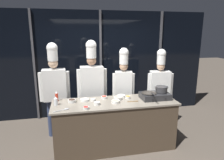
# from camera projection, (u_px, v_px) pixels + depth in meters

# --- Properties ---
(ground_plane) EXTENTS (24.00, 24.00, 0.00)m
(ground_plane) POSITION_uv_depth(u_px,v_px,m) (115.00, 146.00, 3.89)
(ground_plane) COLOR brown
(window_wall_back) EXTENTS (5.76, 0.09, 2.70)m
(window_wall_back) POSITION_uv_depth(u_px,v_px,m) (101.00, 64.00, 5.21)
(window_wall_back) COLOR black
(window_wall_back) RESTS_ON ground_plane
(demo_counter) EXTENTS (2.28, 0.72, 0.92)m
(demo_counter) POSITION_uv_depth(u_px,v_px,m) (115.00, 125.00, 3.78)
(demo_counter) COLOR #4C3D2D
(demo_counter) RESTS_ON ground_plane
(portable_stove) EXTENTS (0.55, 0.37, 0.12)m
(portable_stove) POSITION_uv_depth(u_px,v_px,m) (155.00, 96.00, 3.82)
(portable_stove) COLOR #28282B
(portable_stove) RESTS_ON demo_counter
(frying_pan) EXTENTS (0.29, 0.49, 0.05)m
(frying_pan) POSITION_uv_depth(u_px,v_px,m) (149.00, 92.00, 3.77)
(frying_pan) COLOR #38332D
(frying_pan) RESTS_ON portable_stove
(stock_pot) EXTENTS (0.25, 0.22, 0.11)m
(stock_pot) POSITION_uv_depth(u_px,v_px,m) (161.00, 89.00, 3.82)
(stock_pot) COLOR #333335
(stock_pot) RESTS_ON portable_stove
(squeeze_bottle_chili) EXTENTS (0.05, 0.05, 0.19)m
(squeeze_bottle_chili) POSITION_uv_depth(u_px,v_px,m) (57.00, 96.00, 3.68)
(squeeze_bottle_chili) COLOR red
(squeeze_bottle_chili) RESTS_ON demo_counter
(squeeze_bottle_clear) EXTENTS (0.07, 0.07, 0.15)m
(squeeze_bottle_clear) POSITION_uv_depth(u_px,v_px,m) (56.00, 101.00, 3.47)
(squeeze_bottle_clear) COLOR white
(squeeze_bottle_clear) RESTS_ON demo_counter
(prep_bowl_soy_glaze) EXTENTS (0.14, 0.14, 0.06)m
(prep_bowl_soy_glaze) POSITION_uv_depth(u_px,v_px,m) (72.00, 101.00, 3.62)
(prep_bowl_soy_glaze) COLOR white
(prep_bowl_soy_glaze) RESTS_ON demo_counter
(prep_bowl_chicken) EXTENTS (0.17, 0.17, 0.04)m
(prep_bowl_chicken) POSITION_uv_depth(u_px,v_px,m) (85.00, 100.00, 3.70)
(prep_bowl_chicken) COLOR white
(prep_bowl_chicken) RESTS_ON demo_counter
(prep_bowl_garlic) EXTENTS (0.11, 0.11, 0.05)m
(prep_bowl_garlic) POSITION_uv_depth(u_px,v_px,m) (97.00, 103.00, 3.50)
(prep_bowl_garlic) COLOR white
(prep_bowl_garlic) RESTS_ON demo_counter
(prep_bowl_carrots) EXTENTS (0.10, 0.10, 0.05)m
(prep_bowl_carrots) POSITION_uv_depth(u_px,v_px,m) (128.00, 97.00, 3.84)
(prep_bowl_carrots) COLOR white
(prep_bowl_carrots) RESTS_ON demo_counter
(prep_bowl_ginger) EXTENTS (0.15, 0.15, 0.04)m
(prep_bowl_ginger) POSITION_uv_depth(u_px,v_px,m) (115.00, 101.00, 3.61)
(prep_bowl_ginger) COLOR white
(prep_bowl_ginger) RESTS_ON demo_counter
(prep_bowl_chili_flakes) EXTENTS (0.11, 0.11, 0.05)m
(prep_bowl_chili_flakes) POSITION_uv_depth(u_px,v_px,m) (104.00, 97.00, 3.82)
(prep_bowl_chili_flakes) COLOR white
(prep_bowl_chili_flakes) RESTS_ON demo_counter
(prep_bowl_bean_sprouts) EXTENTS (0.16, 0.16, 0.04)m
(prep_bowl_bean_sprouts) POSITION_uv_depth(u_px,v_px,m) (121.00, 96.00, 3.93)
(prep_bowl_bean_sprouts) COLOR white
(prep_bowl_bean_sprouts) RESTS_ON demo_counter
(prep_bowl_rice) EXTENTS (0.09, 0.09, 0.04)m
(prep_bowl_rice) POSITION_uv_depth(u_px,v_px,m) (93.00, 100.00, 3.70)
(prep_bowl_rice) COLOR white
(prep_bowl_rice) RESTS_ON demo_counter
(prep_bowl_bell_pepper) EXTENTS (0.11, 0.11, 0.04)m
(prep_bowl_bell_pepper) POSITION_uv_depth(u_px,v_px,m) (86.00, 108.00, 3.31)
(prep_bowl_bell_pepper) COLOR white
(prep_bowl_bell_pepper) RESTS_ON demo_counter
(prep_bowl_shrimp) EXTENTS (0.16, 0.16, 0.05)m
(prep_bowl_shrimp) POSITION_uv_depth(u_px,v_px,m) (118.00, 98.00, 3.77)
(prep_bowl_shrimp) COLOR white
(prep_bowl_shrimp) RESTS_ON demo_counter
(serving_spoon_slotted) EXTENTS (0.21, 0.05, 0.02)m
(serving_spoon_slotted) POSITION_uv_depth(u_px,v_px,m) (135.00, 101.00, 3.67)
(serving_spoon_slotted) COLOR olive
(serving_spoon_slotted) RESTS_ON demo_counter
(serving_spoon_solid) EXTENTS (0.26, 0.15, 0.02)m
(serving_spoon_solid) POSITION_uv_depth(u_px,v_px,m) (65.00, 109.00, 3.28)
(serving_spoon_solid) COLOR #B2B5BA
(serving_spoon_solid) RESTS_ON demo_counter
(chef_head) EXTENTS (0.61, 0.26, 1.97)m
(chef_head) POSITION_uv_depth(u_px,v_px,m) (55.00, 85.00, 4.07)
(chef_head) COLOR #2D3856
(chef_head) RESTS_ON ground_plane
(chef_sous) EXTENTS (0.63, 0.25, 2.02)m
(chef_sous) POSITION_uv_depth(u_px,v_px,m) (92.00, 82.00, 4.22)
(chef_sous) COLOR #4C4C51
(chef_sous) RESTS_ON ground_plane
(chef_line) EXTENTS (0.47, 0.25, 1.85)m
(chef_line) POSITION_uv_depth(u_px,v_px,m) (123.00, 83.00, 4.32)
(chef_line) COLOR #4C4C51
(chef_line) RESTS_ON ground_plane
(chef_pastry) EXTENTS (0.57, 0.29, 1.82)m
(chef_pastry) POSITION_uv_depth(u_px,v_px,m) (160.00, 85.00, 4.47)
(chef_pastry) COLOR #4C4C51
(chef_pastry) RESTS_ON ground_plane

